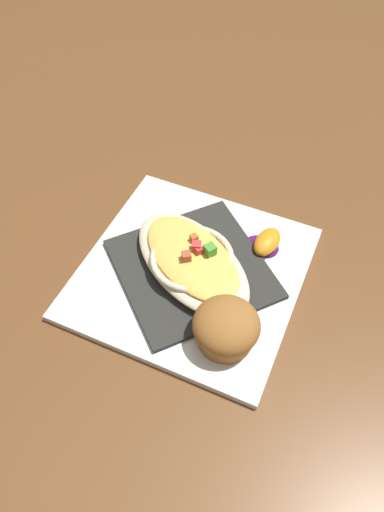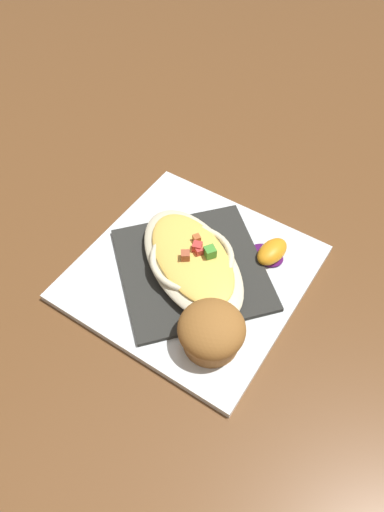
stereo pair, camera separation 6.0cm
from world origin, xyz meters
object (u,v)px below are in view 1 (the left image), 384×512
Objects in this scene: square_plate at (192,272)px; orange_garnish at (266,243)px; gratin_dish at (192,260)px; muffin at (226,327)px.

square_plate is 5.02× the size of orange_garnish.
gratin_dish is (-0.00, 0.00, 0.03)m from square_plate.
square_plate is 0.03m from gratin_dish.
muffin reaches higher than square_plate.
muffin is at bearing 58.94° from gratin_dish.
gratin_dish is at bearing -30.78° from orange_garnish.
muffin is (0.06, 0.09, 0.03)m from square_plate.
gratin_dish is at bearing 143.10° from square_plate.
gratin_dish is 0.11m from orange_garnish.
orange_garnish is at bearing -165.53° from muffin.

